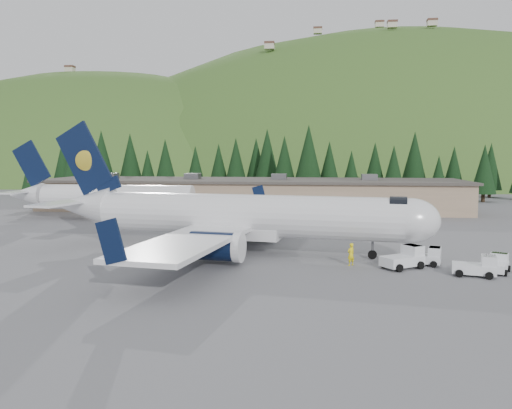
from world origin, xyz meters
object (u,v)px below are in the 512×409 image
Objects in this scene: airliner at (237,217)px; baggage_tug_d at (478,267)px; baggage_tug_c at (498,264)px; baggage_tug_a at (405,258)px; baggage_tug_b at (426,257)px; second_airliner at (98,196)px; ramp_worker at (351,254)px; terminal_building at (250,194)px.

airliner is 21.33m from baggage_tug_d.
baggage_tug_a is at bearing 111.34° from baggage_tug_c.
baggage_tug_b is 5.50m from baggage_tug_c.
second_airliner is at bearing 159.99° from baggage_tug_d.
baggage_tug_b reaches higher than baggage_tug_c.
baggage_tug_c is 2.55m from baggage_tug_d.
ramp_worker is at bearing -37.81° from second_airliner.
baggage_tug_c is 11.44m from ramp_worker.
second_airliner is at bearing -141.22° from terminal_building.
baggage_tug_a reaches higher than baggage_tug_c.
second_airliner is 25.55m from terminal_building.
baggage_tug_a is at bearing -34.90° from second_airliner.
second_airliner reaches higher than terminal_building.
second_airliner reaches higher than baggage_tug_b.
ramp_worker reaches higher than baggage_tug_d.
second_airliner is 8.45× the size of baggage_tug_b.
terminal_building is 44.96m from ramp_worker.
baggage_tug_b is 0.05× the size of terminal_building.
baggage_tug_b is 1.70× the size of ramp_worker.
baggage_tug_c is 50.66m from terminal_building.
second_airliner reaches higher than baggage_tug_a.
airliner reaches higher than baggage_tug_d.
airliner is 11.80× the size of baggage_tug_b.
terminal_building is at bearing 38.78° from second_airliner.
baggage_tug_d is at bearing 155.47° from baggage_tug_c.
baggage_tug_d is at bearing 126.14° from ramp_worker.
airliner is 10.09× the size of baggage_tug_a.
second_airliner is 0.39× the size of terminal_building.
baggage_tug_b is at bearing 0.49° from baggage_tug_a.
ramp_worker is (-9.41, 2.61, 0.21)m from baggage_tug_d.
airliner is at bearing 126.23° from baggage_tug_a.
terminal_building is at bearing 78.78° from baggage_tug_a.
second_airliner is at bearing 85.52° from baggage_tug_c.
baggage_tug_c is at bearing 136.57° from ramp_worker.
baggage_tug_c is at bearing -4.99° from baggage_tug_b.
second_airliner is at bearing 110.35° from baggage_tug_a.
second_airliner is 43.42m from ramp_worker.
airliner is at bearing -42.52° from second_airliner.
baggage_tug_c is at bearing -40.08° from baggage_tug_a.
baggage_tug_a is (38.61, -26.94, -2.50)m from second_airliner.
second_airliner is at bearing -76.15° from ramp_worker.
baggage_tug_d is (19.84, -7.35, -2.65)m from airliner.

